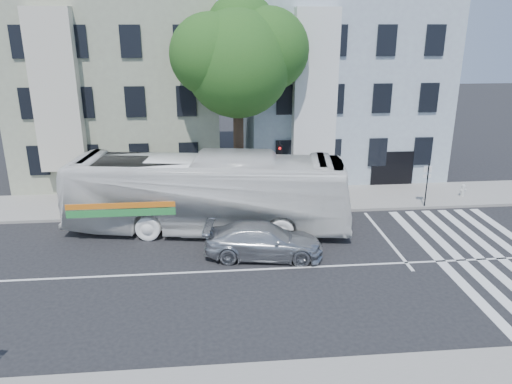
{
  "coord_description": "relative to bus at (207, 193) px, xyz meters",
  "views": [
    {
      "loc": [
        -1.59,
        -18.16,
        9.65
      ],
      "look_at": [
        0.41,
        2.78,
        2.4
      ],
      "focal_mm": 35.0,
      "sensor_mm": 36.0,
      "label": 1
    }
  ],
  "objects": [
    {
      "name": "sedan",
      "position": [
        2.35,
        -3.19,
        -1.14
      ],
      "size": [
        2.76,
        5.31,
        1.47
      ],
      "primitive_type": "imported",
      "rotation": [
        0.0,
        0.0,
        1.43
      ],
      "color": "#B7BABF",
      "rests_on": "ground"
    },
    {
      "name": "bus",
      "position": [
        0.0,
        0.0,
        0.0
      ],
      "size": [
        5.09,
        13.76,
        3.74
      ],
      "primitive_type": "imported",
      "rotation": [
        0.0,
        0.0,
        1.42
      ],
      "color": "white",
      "rests_on": "ground"
    },
    {
      "name": "ground",
      "position": [
        1.76,
        -4.38,
        -1.87
      ],
      "size": [
        120.0,
        120.0,
        0.0
      ],
      "primitive_type": "plane",
      "color": "black",
      "rests_on": "ground"
    },
    {
      "name": "traffic_signal",
      "position": [
        3.76,
        2.44,
        0.54
      ],
      "size": [
        0.37,
        0.51,
        3.74
      ],
      "rotation": [
        0.0,
        0.0,
        0.44
      ],
      "color": "black",
      "rests_on": "ground"
    },
    {
      "name": "street_tree",
      "position": [
        1.82,
        4.36,
        5.96
      ],
      "size": [
        7.3,
        5.9,
        11.1
      ],
      "color": "#2D2116",
      "rests_on": "ground"
    },
    {
      "name": "far_sign_pole",
      "position": [
        11.65,
        1.77,
        -0.21
      ],
      "size": [
        0.43,
        0.17,
        2.37
      ],
      "rotation": [
        0.0,
        0.0,
        -0.07
      ],
      "color": "black",
      "rests_on": "sidewalk_far"
    },
    {
      "name": "building_right",
      "position": [
        8.76,
        10.62,
        3.63
      ],
      "size": [
        12.0,
        10.0,
        11.0
      ],
      "primitive_type": "cube",
      "color": "#98A3B4",
      "rests_on": "ground"
    },
    {
      "name": "building_left",
      "position": [
        -5.24,
        10.62,
        3.63
      ],
      "size": [
        12.0,
        10.0,
        11.0
      ],
      "primitive_type": "cube",
      "color": "gray",
      "rests_on": "ground"
    },
    {
      "name": "fire_hydrant",
      "position": [
        14.47,
        3.09,
        -1.36
      ],
      "size": [
        0.39,
        0.23,
        0.7
      ],
      "rotation": [
        0.0,
        0.0,
        0.13
      ],
      "color": "beige",
      "rests_on": "sidewalk_far"
    },
    {
      "name": "hedge",
      "position": [
        -1.06,
        1.92,
        -1.37
      ],
      "size": [
        8.48,
        2.65,
        0.7
      ],
      "primitive_type": null,
      "rotation": [
        0.0,
        0.0,
        -0.22
      ],
      "color": "#236520",
      "rests_on": "sidewalk_far"
    },
    {
      "name": "sidewalk_far",
      "position": [
        1.76,
        3.62,
        -1.8
      ],
      "size": [
        80.0,
        4.0,
        0.15
      ],
      "primitive_type": "cube",
      "color": "gray",
      "rests_on": "ground"
    }
  ]
}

